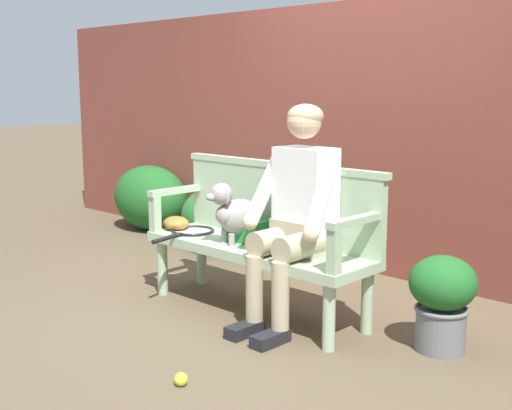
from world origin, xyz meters
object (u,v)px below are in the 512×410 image
object	(u,v)px
person_seated	(297,208)
potted_plant	(442,297)
tennis_ball	(181,379)
garden_bench	(256,254)
baseball_glove	(176,223)
sports_bag	(248,230)
dog_on_bench	(235,213)
tennis_racket	(190,231)

from	to	relation	value
person_seated	potted_plant	distance (m)	0.94
tennis_ball	garden_bench	bearing A→B (deg)	115.16
baseball_glove	sports_bag	bearing A→B (deg)	30.97
dog_on_bench	sports_bag	xyz separation A→B (m)	(0.02, 0.11, -0.12)
potted_plant	tennis_ball	bearing A→B (deg)	-118.31
garden_bench	baseball_glove	world-z (taller)	baseball_glove
person_seated	baseball_glove	size ratio (longest dim) A/B	5.94
garden_bench	sports_bag	size ratio (longest dim) A/B	5.66
tennis_racket	tennis_ball	bearing A→B (deg)	-42.80
garden_bench	sports_bag	world-z (taller)	sports_bag
garden_bench	baseball_glove	size ratio (longest dim) A/B	7.20
sports_bag	potted_plant	bearing A→B (deg)	8.71
garden_bench	sports_bag	distance (m)	0.18
person_seated	tennis_racket	distance (m)	0.93
person_seated	tennis_racket	world-z (taller)	person_seated
dog_on_bench	sports_bag	distance (m)	0.16
garden_bench	dog_on_bench	bearing A→B (deg)	-154.23
tennis_racket	baseball_glove	size ratio (longest dim) A/B	2.64
garden_bench	tennis_racket	distance (m)	0.56
tennis_ball	sports_bag	bearing A→B (deg)	118.96
person_seated	potted_plant	size ratio (longest dim) A/B	2.50
tennis_racket	tennis_ball	xyz separation A→B (m)	(1.02, -0.95, -0.41)
dog_on_bench	tennis_ball	xyz separation A→B (m)	(0.60, -0.95, -0.60)
garden_bench	person_seated	distance (m)	0.47
person_seated	dog_on_bench	world-z (taller)	person_seated
garden_bench	sports_bag	bearing A→B (deg)	157.50
potted_plant	garden_bench	bearing A→B (deg)	-168.28
person_seated	tennis_racket	xyz separation A→B (m)	(-0.89, -0.05, -0.27)
baseball_glove	tennis_ball	distance (m)	1.58
sports_bag	baseball_glove	bearing A→B (deg)	-170.22
person_seated	sports_bag	size ratio (longest dim) A/B	4.66
dog_on_bench	potted_plant	bearing A→B (deg)	13.20
sports_bag	tennis_ball	world-z (taller)	sports_bag
tennis_ball	potted_plant	distance (m)	1.44
person_seated	dog_on_bench	size ratio (longest dim) A/B	3.38
potted_plant	dog_on_bench	bearing A→B (deg)	-166.80
tennis_ball	potted_plant	size ratio (longest dim) A/B	0.13
dog_on_bench	baseball_glove	world-z (taller)	dog_on_bench
person_seated	tennis_ball	bearing A→B (deg)	-82.07
baseball_glove	tennis_ball	xyz separation A→B (m)	(1.18, -0.95, -0.45)
baseball_glove	tennis_ball	size ratio (longest dim) A/B	3.33
dog_on_bench	sports_bag	size ratio (longest dim) A/B	1.38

